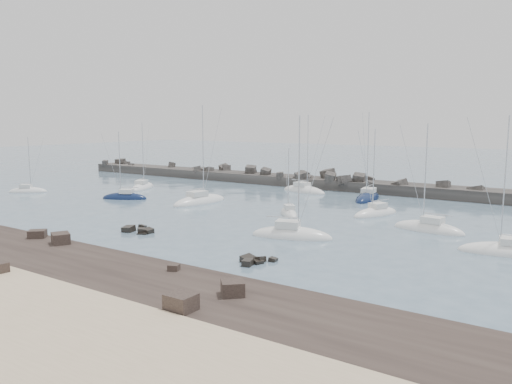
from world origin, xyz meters
The scene contains 16 objects.
ground centered at (0.00, 0.00, 0.00)m, with size 400.00×400.00×0.00m, color slate.
rock_shelf centered at (0.09, -21.99, 0.02)m, with size 140.00×12.10×1.89m.
rock_cluster_near centered at (-3.81, -8.56, 0.14)m, with size 3.83×2.61×1.20m.
rock_cluster_far centered at (14.09, -11.31, 0.07)m, with size 2.89×3.44×1.37m.
breakwater centered at (-7.04, 37.98, 0.33)m, with size 115.00×7.77×5.17m.
sailboat_0 centered at (-44.26, 3.05, 0.13)m, with size 6.48×5.75×10.62m.
sailboat_1 centered at (-31.09, 17.95, 0.14)m, with size 5.68×8.78×13.33m.
sailboat_2 centered at (-24.08, 7.44, 0.14)m, with size 7.61×5.47×11.85m.
sailboat_3 centered at (-11.33, 11.17, 0.15)m, with size 4.51×10.56×16.13m.
sailboat_4 centered at (-3.71, 30.78, 0.14)m, with size 9.73×4.82×14.70m.
sailboat_5 centered at (5.10, 10.31, 0.14)m, with size 5.48×5.71×9.79m.
sailboat_6 centered at (14.91, 16.66, 0.14)m, with size 5.21×8.15×12.49m.
sailboat_7 centered at (11.98, -0.98, 0.16)m, with size 9.37×5.33×14.29m.
sailboat_8 centered at (8.99, 28.89, 0.15)m, with size 4.04×9.80×15.06m.
sailboat_9 centered at (23.49, 10.68, 0.15)m, with size 8.62×3.62×13.34m.
sailboat_11 centered at (32.56, 4.57, 0.13)m, with size 9.38×4.64×14.13m.
Camera 1 is at (38.31, -47.13, 12.57)m, focal length 35.00 mm.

